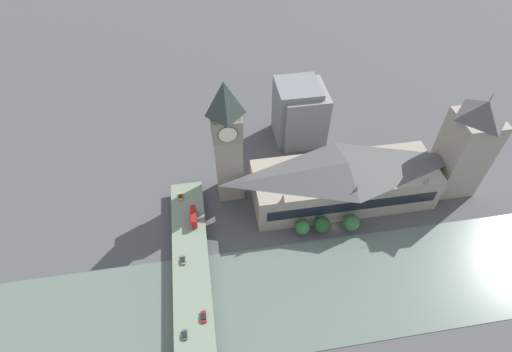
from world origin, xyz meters
name	(u,v)px	position (x,y,z in m)	size (l,w,h in m)	color
ground_plane	(335,227)	(0.00, 0.00, 0.00)	(600.00, 600.00, 0.00)	#4C4C4F
river_water	(355,285)	(-30.28, 0.00, 0.15)	(48.57, 360.00, 0.30)	slate
parliament_hall	(344,181)	(17.40, -8.00, 12.54)	(29.27, 88.26, 25.25)	gray
clock_tower	(227,140)	(30.66, 46.40, 35.28)	(13.76, 13.76, 66.17)	gray
victoria_tower	(466,147)	(17.46, -65.75, 26.57)	(19.24, 19.24, 57.15)	gray
road_bridge	(193,304)	(-30.28, 68.40, 4.70)	(129.13, 15.47, 5.85)	#5D6A59
double_decker_bus_mid	(194,216)	(10.60, 65.58, 8.50)	(10.39, 2.57, 4.81)	red
car_northbound_lead	(204,317)	(-37.06, 64.43, 6.56)	(4.63, 1.94, 1.42)	maroon
car_northbound_tail	(183,260)	(-10.51, 71.41, 6.51)	(4.63, 1.88, 1.30)	slate
car_southbound_lead	(181,197)	(25.25, 71.44, 6.57)	(4.38, 1.89, 1.42)	gold
car_southbound_mid	(185,335)	(-42.85, 71.90, 6.52)	(3.84, 1.80, 1.33)	#2D5638
city_block_west	(302,114)	(67.37, 1.16, 15.90)	(26.74, 24.06, 31.81)	gray
city_block_center	(296,112)	(68.12, 4.52, 17.45)	(23.05, 23.16, 34.89)	slate
tree_embankment_near	(322,225)	(-1.52, 7.45, 5.69)	(7.60, 7.60, 9.50)	brown
tree_embankment_mid	(302,227)	(-1.05, 16.57, 5.22)	(6.97, 6.97, 8.72)	brown
tree_embankment_far	(351,223)	(-2.37, -6.38, 5.61)	(7.72, 7.72, 9.48)	brown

